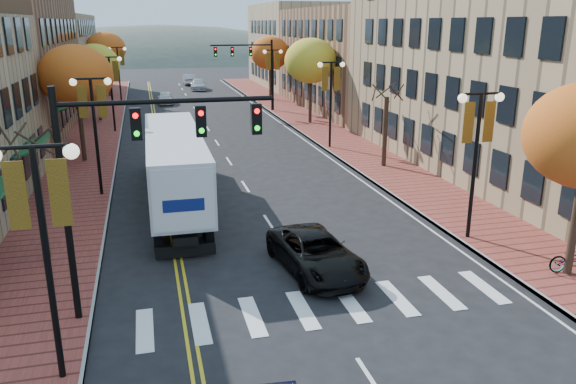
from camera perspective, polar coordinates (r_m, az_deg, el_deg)
ground at (r=16.47m, az=5.88°, el=-14.80°), size 200.00×200.00×0.00m
sidewalk_left at (r=46.56m, az=-19.05°, el=5.38°), size 4.00×85.00×0.15m
sidewalk_right at (r=48.47m, az=2.75°, el=6.70°), size 4.00×85.00×0.15m
building_left_far at (r=75.16m, az=-24.08°, el=12.51°), size 12.00×26.00×9.50m
building_right_near at (r=37.44m, az=25.38°, el=13.60°), size 15.00×28.00×15.00m
building_right_mid at (r=60.02m, az=9.02°, el=13.22°), size 15.00×24.00×10.00m
building_right_far at (r=80.67m, az=2.73°, el=14.65°), size 15.00×20.00×11.00m
tree_left_a at (r=22.40m, az=-23.89°, el=-1.15°), size 0.28×0.28×4.20m
tree_left_b at (r=37.45m, az=-20.76°, el=10.95°), size 4.48×4.48×7.21m
tree_left_c at (r=53.37m, az=-19.00°, el=12.16°), size 4.16×4.16×6.69m
tree_left_d at (r=71.27m, az=-18.03°, el=13.66°), size 4.61×4.61×7.42m
tree_right_b at (r=34.71m, az=9.84°, el=6.05°), size 0.28×0.28×4.20m
tree_right_c at (r=49.25m, az=2.32°, el=13.17°), size 4.48×4.48×7.21m
tree_right_d at (r=64.72m, az=-1.84°, el=13.92°), size 4.35×4.35×7.00m
lamp_left_a at (r=14.02m, az=-23.74°, el=-2.60°), size 1.96×0.36×6.05m
lamp_left_b at (r=29.52m, az=-19.14°, el=7.52°), size 1.96×0.36×6.05m
lamp_left_c at (r=47.36m, az=-17.58°, el=10.87°), size 1.96×0.36×6.05m
lamp_left_d at (r=65.29m, az=-16.87°, el=12.38°), size 1.96×0.36×6.05m
lamp_right_a at (r=23.25m, az=18.68°, el=5.26°), size 1.96×0.36×6.05m
lamp_right_b at (r=39.39m, az=4.38°, el=10.52°), size 1.96×0.36×6.05m
lamp_right_c at (r=56.67m, az=-1.55°, el=12.49°), size 1.96×0.36×6.05m
traffic_mast_near at (r=16.52m, az=-15.54°, el=3.31°), size 6.10×0.35×7.00m
traffic_mast_far at (r=56.21m, az=-3.62°, el=13.08°), size 6.10×0.34×7.00m
semi_truck at (r=27.80m, az=-11.55°, el=3.18°), size 2.54×15.07×3.76m
black_suv at (r=20.22m, az=2.86°, el=-6.22°), size 2.89×5.26×1.40m
car_far_white at (r=63.64m, az=-12.36°, el=9.33°), size 1.74×4.06×1.37m
car_far_silver at (r=76.45m, az=-9.11°, el=10.73°), size 2.27×4.96×1.41m
car_far_oncoming at (r=83.17m, az=-10.00°, el=11.20°), size 1.64×4.54×1.49m
bicycle at (r=22.32m, az=27.06°, el=-6.04°), size 1.92×0.83×0.98m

